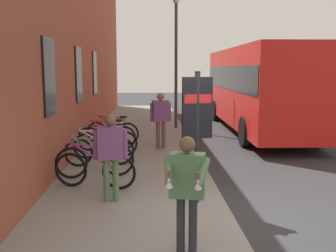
{
  "coord_description": "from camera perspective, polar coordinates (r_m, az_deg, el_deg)",
  "views": [
    {
      "loc": [
        -6.42,
        1.4,
        2.57
      ],
      "look_at": [
        2.47,
        0.98,
        1.28
      ],
      "focal_mm": 42.55,
      "sensor_mm": 36.0,
      "label": 1
    }
  ],
  "objects": [
    {
      "name": "ground",
      "position": [
        12.91,
        8.08,
        -3.31
      ],
      "size": [
        60.0,
        60.0,
        0.0
      ],
      "primitive_type": "plane",
      "color": "#2D2D30"
    },
    {
      "name": "sidewalk_pavement",
      "position": [
        14.64,
        -4.04,
        -1.63
      ],
      "size": [
        24.0,
        3.5,
        0.12
      ],
      "primitive_type": "cube",
      "color": "gray",
      "rests_on": "ground"
    },
    {
      "name": "bicycle_under_window",
      "position": [
        11.11,
        -8.83,
        -2.53
      ],
      "size": [
        0.55,
        1.74,
        0.97
      ],
      "color": "black",
      "rests_on": "sidewalk_pavement"
    },
    {
      "name": "bicycle_mid_rack",
      "position": [
        9.17,
        -10.32,
        -4.86
      ],
      "size": [
        0.49,
        1.76,
        0.97
      ],
      "color": "black",
      "rests_on": "sidewalk_pavement"
    },
    {
      "name": "bicycle_end_of_row",
      "position": [
        8.36,
        -10.42,
        -6.15
      ],
      "size": [
        0.6,
        1.73,
        0.97
      ],
      "color": "black",
      "rests_on": "sidewalk_pavement"
    },
    {
      "name": "pedestrian_by_facade",
      "position": [
        12.2,
        -1.06,
        1.66
      ],
      "size": [
        0.33,
        0.64,
        1.72
      ],
      "color": "brown",
      "rests_on": "sidewalk_pavement"
    },
    {
      "name": "pedestrian_near_bus",
      "position": [
        7.36,
        -8.24,
        -3.22
      ],
      "size": [
        0.28,
        0.62,
        1.63
      ],
      "color": "#4C724C",
      "rests_on": "sidewalk_pavement"
    },
    {
      "name": "street_lamp",
      "position": [
        16.41,
        1.16,
        10.61
      ],
      "size": [
        0.28,
        0.28,
        5.28
      ],
      "color": "#333338",
      "rests_on": "sidewalk_pavement"
    },
    {
      "name": "transit_info_sign",
      "position": [
        7.15,
        4.2,
        1.4
      ],
      "size": [
        0.18,
        0.56,
        2.4
      ],
      "color": "black",
      "rests_on": "sidewalk_pavement"
    },
    {
      "name": "bicycle_beside_lamp",
      "position": [
        10.23,
        -9.71,
        -3.48
      ],
      "size": [
        0.48,
        1.76,
        0.97
      ],
      "color": "black",
      "rests_on": "sidewalk_pavement"
    },
    {
      "name": "station_facade",
      "position": [
        15.67,
        -11.84,
        13.57
      ],
      "size": [
        22.0,
        0.65,
        8.14
      ],
      "color": "brown",
      "rests_on": "ground"
    },
    {
      "name": "tourist_with_hotdogs",
      "position": [
        5.23,
        2.71,
        -8.1
      ],
      "size": [
        0.62,
        0.61,
        1.58
      ],
      "color": "#26262D",
      "rests_on": "sidewalk_pavement"
    },
    {
      "name": "city_bus",
      "position": [
        16.68,
        12.66,
        5.82
      ],
      "size": [
        10.55,
        2.81,
        3.35
      ],
      "color": "red",
      "rests_on": "ground"
    },
    {
      "name": "bicycle_nearest_sign",
      "position": [
        12.14,
        -8.73,
        -1.61
      ],
      "size": [
        0.48,
        1.76,
        0.97
      ],
      "color": "black",
      "rests_on": "sidewalk_pavement"
    },
    {
      "name": "bicycle_far_end",
      "position": [
        13.07,
        -7.91,
        -0.89
      ],
      "size": [
        0.58,
        1.74,
        0.97
      ],
      "color": "black",
      "rests_on": "sidewalk_pavement"
    }
  ]
}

